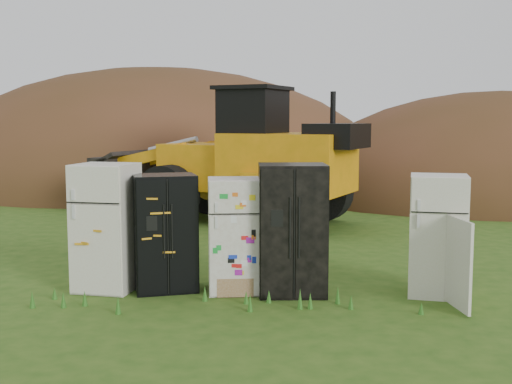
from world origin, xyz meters
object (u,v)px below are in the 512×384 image
fridge_leftmost (107,227)px  fridge_sticker (234,235)px  fridge_black_side (165,233)px  wheel_loader (223,155)px  fridge_dark_mid (292,229)px  fridge_open_door (438,235)px

fridge_leftmost → fridge_sticker: size_ratio=1.12×
fridge_black_side → fridge_leftmost: bearing=163.4°
fridge_black_side → fridge_sticker: size_ratio=1.03×
fridge_sticker → wheel_loader: wheel_loader is taller
fridge_dark_mid → wheel_loader: 6.75m
fridge_dark_mid → wheel_loader: (-1.77, 6.47, 0.70)m
fridge_leftmost → fridge_dark_mid: size_ratio=0.99×
fridge_dark_mid → fridge_open_door: size_ratio=1.09×
fridge_leftmost → fridge_open_door: size_ratio=1.08×
fridge_open_door → wheel_loader: size_ratio=0.25×
fridge_open_door → wheel_loader: (-3.82, 6.41, 0.77)m
fridge_open_door → wheel_loader: bearing=130.6°
fridge_sticker → fridge_black_side: bearing=171.1°
fridge_leftmost → wheel_loader: size_ratio=0.27×
fridge_black_side → fridge_open_door: fridge_open_door is taller
fridge_open_door → wheel_loader: wheel_loader is taller
fridge_black_side → fridge_open_door: (3.90, 0.00, 0.01)m
fridge_black_side → wheel_loader: bearing=70.8°
fridge_leftmost → fridge_sticker: 1.87m
fridge_leftmost → fridge_open_door: (4.76, 0.03, -0.07)m
fridge_black_side → fridge_sticker: bearing=-19.2°
fridge_black_side → fridge_dark_mid: (1.85, -0.06, 0.08)m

